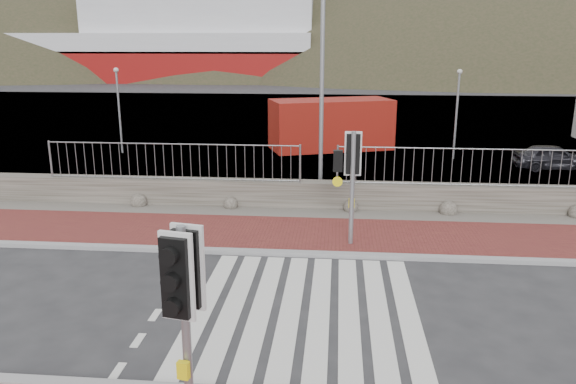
# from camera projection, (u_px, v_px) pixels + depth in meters

# --- Properties ---
(ground) EXTENTS (220.00, 220.00, 0.00)m
(ground) POSITION_uv_depth(u_px,v_px,m) (305.00, 310.00, 11.55)
(ground) COLOR #28282B
(ground) RESTS_ON ground
(sidewalk_far) EXTENTS (40.00, 3.00, 0.08)m
(sidewalk_far) POSITION_uv_depth(u_px,v_px,m) (315.00, 235.00, 15.87)
(sidewalk_far) COLOR maroon
(sidewalk_far) RESTS_ON ground
(kerb_far) EXTENTS (40.00, 0.25, 0.12)m
(kerb_far) POSITION_uv_depth(u_px,v_px,m) (312.00, 254.00, 14.42)
(kerb_far) COLOR gray
(kerb_far) RESTS_ON ground
(zebra_crossing) EXTENTS (4.62, 5.60, 0.01)m
(zebra_crossing) POSITION_uv_depth(u_px,v_px,m) (305.00, 310.00, 11.55)
(zebra_crossing) COLOR silver
(zebra_crossing) RESTS_ON ground
(gravel_strip) EXTENTS (40.00, 1.50, 0.06)m
(gravel_strip) POSITION_uv_depth(u_px,v_px,m) (317.00, 214.00, 17.79)
(gravel_strip) COLOR #59544C
(gravel_strip) RESTS_ON ground
(stone_wall) EXTENTS (40.00, 0.60, 0.90)m
(stone_wall) POSITION_uv_depth(u_px,v_px,m) (318.00, 195.00, 18.45)
(stone_wall) COLOR #47433A
(stone_wall) RESTS_ON ground
(railing) EXTENTS (18.07, 0.07, 1.22)m
(railing) POSITION_uv_depth(u_px,v_px,m) (319.00, 155.00, 17.95)
(railing) COLOR gray
(railing) RESTS_ON stone_wall
(quay) EXTENTS (120.00, 40.00, 0.50)m
(quay) POSITION_uv_depth(u_px,v_px,m) (330.00, 121.00, 38.37)
(quay) COLOR #4C4C4F
(quay) RESTS_ON ground
(water) EXTENTS (220.00, 50.00, 0.05)m
(water) POSITION_uv_depth(u_px,v_px,m) (335.00, 84.00, 72.02)
(water) COLOR #3F4C54
(water) RESTS_ON ground
(ferry) EXTENTS (50.00, 16.00, 20.00)m
(ferry) POSITION_uv_depth(u_px,v_px,m) (157.00, 40.00, 77.56)
(ferry) COLOR maroon
(ferry) RESTS_ON ground
(hills_backdrop) EXTENTS (254.00, 90.00, 100.00)m
(hills_backdrop) POSITION_uv_depth(u_px,v_px,m) (370.00, 203.00, 101.50)
(hills_backdrop) COLOR #2A2F1C
(hills_backdrop) RESTS_ON ground
(traffic_signal_near) EXTENTS (0.49, 0.35, 3.13)m
(traffic_signal_near) POSITION_uv_depth(u_px,v_px,m) (184.00, 290.00, 7.22)
(traffic_signal_near) COLOR gray
(traffic_signal_near) RESTS_ON ground
(traffic_signal_far) EXTENTS (0.74, 0.27, 3.12)m
(traffic_signal_far) POSITION_uv_depth(u_px,v_px,m) (351.00, 164.00, 14.56)
(traffic_signal_far) COLOR gray
(traffic_signal_far) RESTS_ON ground
(streetlight) EXTENTS (1.71, 0.59, 8.18)m
(streetlight) POSITION_uv_depth(u_px,v_px,m) (326.00, 65.00, 18.15)
(streetlight) COLOR gray
(streetlight) RESTS_ON ground
(shipping_container) EXTENTS (6.48, 4.35, 2.50)m
(shipping_container) POSITION_uv_depth(u_px,v_px,m) (331.00, 124.00, 28.44)
(shipping_container) COLOR maroon
(shipping_container) RESTS_ON ground
(car_a) EXTENTS (3.21, 1.31, 1.09)m
(car_a) POSITION_uv_depth(u_px,v_px,m) (553.00, 157.00, 23.97)
(car_a) COLOR black
(car_a) RESTS_ON ground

